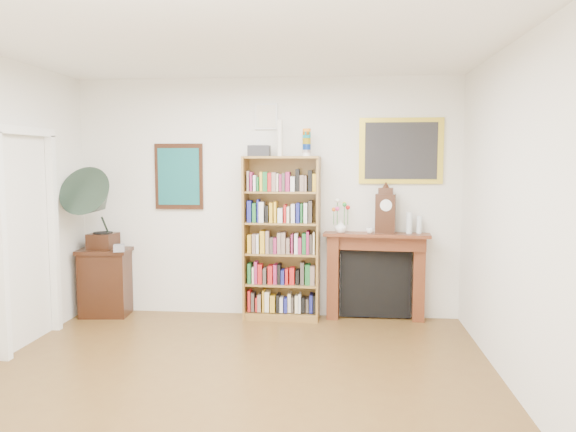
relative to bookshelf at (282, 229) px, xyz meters
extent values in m
cube|color=brown|center=(-0.20, -2.32, -1.06)|extent=(4.50, 5.00, 0.01)
cube|color=white|center=(-0.20, -2.32, 1.74)|extent=(4.50, 5.00, 0.01)
cube|color=silver|center=(-0.20, 0.18, 0.34)|extent=(4.50, 0.01, 2.80)
cube|color=silver|center=(-0.20, -4.82, 0.34)|extent=(4.50, 0.01, 2.80)
cube|color=silver|center=(2.05, -2.32, 0.34)|extent=(0.01, 5.00, 2.80)
cube|color=white|center=(-2.40, -1.59, -0.01)|extent=(0.08, 0.08, 2.10)
cube|color=white|center=(-2.40, -0.65, -0.01)|extent=(0.08, 0.08, 2.10)
cube|color=white|center=(-2.40, -1.12, 1.07)|extent=(0.08, 1.02, 0.08)
cube|color=black|center=(-1.25, 0.16, 0.59)|extent=(0.58, 0.03, 0.78)
cube|color=#13585A|center=(-1.25, 0.14, 0.59)|extent=(0.50, 0.01, 0.67)
cube|color=white|center=(-0.20, 0.16, 1.29)|extent=(0.26, 0.03, 0.30)
cube|color=silver|center=(-0.20, 0.14, 1.29)|extent=(0.22, 0.01, 0.26)
cube|color=gold|center=(1.35, 0.16, 0.89)|extent=(0.95, 0.03, 0.75)
cube|color=#262628|center=(1.35, 0.14, 0.89)|extent=(0.82, 0.01, 0.65)
cube|color=brown|center=(-0.42, 0.00, -0.11)|extent=(0.04, 0.31, 1.89)
cube|color=brown|center=(0.42, 0.00, -0.11)|extent=(0.04, 0.31, 1.89)
cube|color=brown|center=(0.00, 0.00, 0.82)|extent=(0.88, 0.35, 0.03)
cube|color=brown|center=(0.00, 0.00, -1.02)|extent=(0.88, 0.35, 0.08)
cube|color=brown|center=(0.00, 0.15, -0.11)|extent=(0.87, 0.06, 1.89)
cube|color=brown|center=(0.00, 0.00, -0.65)|extent=(0.83, 0.32, 0.02)
cube|color=brown|center=(0.00, 0.00, -0.29)|extent=(0.83, 0.32, 0.02)
cube|color=brown|center=(0.00, 0.00, 0.07)|extent=(0.83, 0.32, 0.02)
cube|color=brown|center=(0.00, 0.00, 0.42)|extent=(0.83, 0.32, 0.02)
cube|color=black|center=(-2.10, -0.06, -0.66)|extent=(0.62, 0.48, 0.80)
cube|color=#4C1F11|center=(0.60, 0.07, -0.57)|extent=(0.15, 0.19, 0.98)
cube|color=#4C1F11|center=(1.58, 0.07, -0.57)|extent=(0.15, 0.19, 0.98)
cube|color=#4C1F11|center=(1.09, 0.07, -0.16)|extent=(1.13, 0.27, 0.16)
cube|color=#4C1F11|center=(1.09, 0.03, -0.06)|extent=(1.22, 0.39, 0.04)
cube|color=black|center=(1.09, 0.12, -0.65)|extent=(0.81, 0.09, 0.78)
cube|color=black|center=(-2.13, -0.01, -0.17)|extent=(0.32, 0.32, 0.18)
cylinder|color=black|center=(-2.13, -0.01, -0.07)|extent=(0.24, 0.24, 0.01)
cone|color=#2A3D32|center=(-2.13, -0.19, 0.33)|extent=(0.64, 0.78, 0.76)
cube|color=#A3A2AE|center=(-1.86, -0.21, -0.22)|extent=(0.15, 0.15, 0.08)
cube|color=black|center=(1.18, 0.03, 0.18)|extent=(0.24, 0.16, 0.45)
cylinder|color=white|center=(1.18, -0.03, 0.28)|extent=(0.13, 0.03, 0.13)
cube|color=black|center=(1.18, 0.03, 0.44)|extent=(0.18, 0.13, 0.08)
imported|color=white|center=(0.68, 0.03, 0.03)|extent=(0.15, 0.15, 0.14)
imported|color=silver|center=(1.01, 0.00, -0.01)|extent=(0.09, 0.09, 0.06)
cylinder|color=silver|center=(1.45, 0.04, 0.08)|extent=(0.07, 0.07, 0.24)
cylinder|color=silver|center=(1.57, 0.06, 0.06)|extent=(0.06, 0.06, 0.20)
camera|label=1|loc=(0.68, -6.37, 0.79)|focal=35.00mm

